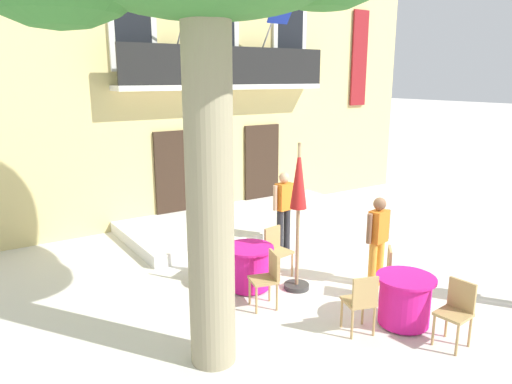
% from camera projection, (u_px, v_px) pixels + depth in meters
% --- Properties ---
extents(ground_plane, '(120.00, 120.00, 0.00)m').
position_uv_depth(ground_plane, '(340.00, 279.00, 8.69)').
color(ground_plane, silver).
extents(building_facade, '(13.00, 5.09, 7.50)m').
position_uv_depth(building_facade, '(185.00, 71.00, 13.66)').
color(building_facade, '#DBC67F').
rests_on(building_facade, ground).
extents(entrance_step_platform, '(6.01, 2.73, 0.25)m').
position_uv_depth(entrance_step_platform, '(249.00, 221.00, 11.80)').
color(entrance_step_platform, silver).
rests_on(entrance_step_platform, ground).
extents(cafe_table_near_tree, '(0.86, 0.86, 0.76)m').
position_uv_depth(cafe_table_near_tree, '(405.00, 300.00, 7.01)').
color(cafe_table_near_tree, '#DB1984').
rests_on(cafe_table_near_tree, ground).
extents(cafe_chair_near_tree_0, '(0.57, 0.57, 0.91)m').
position_uv_depth(cafe_chair_near_tree_0, '(395.00, 271.00, 7.70)').
color(cafe_chair_near_tree_0, tan).
rests_on(cafe_chair_near_tree_0, ground).
extents(cafe_chair_near_tree_1, '(0.51, 0.51, 0.91)m').
position_uv_depth(cafe_chair_near_tree_1, '(361.00, 300.00, 6.71)').
color(cafe_chair_near_tree_1, tan).
rests_on(cafe_chair_near_tree_1, ground).
extents(cafe_chair_near_tree_2, '(0.44, 0.44, 0.91)m').
position_uv_depth(cafe_chair_near_tree_2, '(457.00, 309.00, 6.46)').
color(cafe_chair_near_tree_2, tan).
rests_on(cafe_chair_near_tree_2, ground).
extents(cafe_table_middle, '(0.86, 0.86, 0.76)m').
position_uv_depth(cafe_table_middle, '(249.00, 267.00, 8.23)').
color(cafe_table_middle, '#DB1984').
rests_on(cafe_table_middle, ground).
extents(cafe_chair_middle_0, '(0.46, 0.46, 0.91)m').
position_uv_depth(cafe_chair_middle_0, '(276.00, 248.00, 8.75)').
color(cafe_chair_middle_0, tan).
rests_on(cafe_chair_middle_0, ground).
extents(cafe_chair_middle_1, '(0.55, 0.55, 0.91)m').
position_uv_depth(cafe_chair_middle_1, '(209.00, 254.00, 8.43)').
color(cafe_chair_middle_1, tan).
rests_on(cafe_chair_middle_1, ground).
extents(cafe_chair_middle_2, '(0.49, 0.49, 0.91)m').
position_uv_depth(cafe_chair_middle_2, '(268.00, 276.00, 7.53)').
color(cafe_chair_middle_2, tan).
rests_on(cafe_chair_middle_2, ground).
extents(cafe_umbrella, '(0.44, 0.44, 2.55)m').
position_uv_depth(cafe_umbrella, '(298.00, 196.00, 7.92)').
color(cafe_umbrella, '#997A56').
rests_on(cafe_umbrella, ground).
extents(pedestrian_near_entrance, '(0.53, 0.27, 1.69)m').
position_uv_depth(pedestrian_near_entrance, '(284.00, 207.00, 9.90)').
color(pedestrian_near_entrance, '#232328').
rests_on(pedestrian_near_entrance, ground).
extents(pedestrian_by_tree, '(0.53, 0.28, 1.60)m').
position_uv_depth(pedestrian_by_tree, '(378.00, 237.00, 8.22)').
color(pedestrian_by_tree, gold).
rests_on(pedestrian_by_tree, ground).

